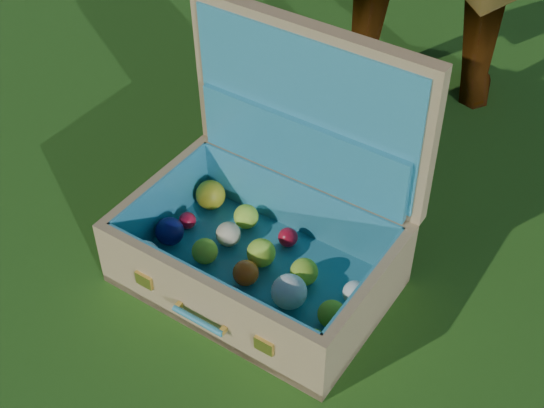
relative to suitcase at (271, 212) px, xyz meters
The scene contains 2 objects.
ground 0.22m from the suitcase, 165.16° to the right, with size 60.00×60.00×0.00m, color #215114.
suitcase is the anchor object (origin of this frame).
Camera 1 is at (0.67, -0.96, 1.19)m, focal length 50.00 mm.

